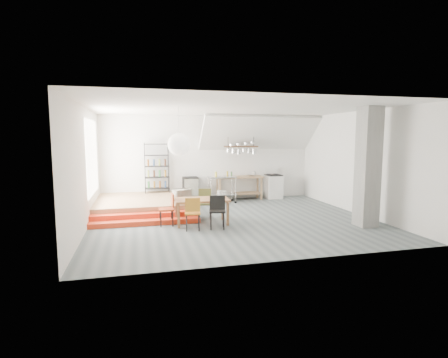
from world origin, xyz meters
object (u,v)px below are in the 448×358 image
object	(u,v)px
mini_fridge	(190,189)
rolling_cart	(222,186)
dining_table	(202,201)
stove	(273,186)

from	to	relation	value
mini_fridge	rolling_cart	bearing A→B (deg)	-24.83
dining_table	mini_fridge	world-z (taller)	mini_fridge
dining_table	rolling_cart	size ratio (longest dim) A/B	1.50
dining_table	rolling_cart	distance (m)	3.17
rolling_cart	mini_fridge	world-z (taller)	rolling_cart
rolling_cart	mini_fridge	distance (m)	1.20
rolling_cart	mini_fridge	xyz separation A→B (m)	(-1.08, 0.50, -0.17)
stove	mini_fridge	bearing A→B (deg)	179.23
stove	mini_fridge	world-z (taller)	stove
dining_table	rolling_cart	xyz separation A→B (m)	(1.28, 2.90, 0.01)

